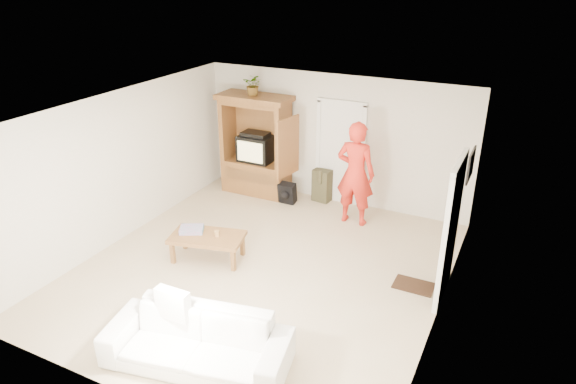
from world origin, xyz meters
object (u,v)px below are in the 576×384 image
at_px(man, 355,174).
at_px(sofa, 197,341).
at_px(armoire, 257,152).
at_px(coffee_table, 207,239).

relative_size(man, sofa, 0.88).
bearing_deg(man, armoire, -10.72).
distance_m(sofa, coffee_table, 2.44).
height_order(man, coffee_table, man).
height_order(armoire, coffee_table, armoire).
bearing_deg(coffee_table, man, 40.23).
height_order(armoire, sofa, armoire).
height_order(man, sofa, man).
bearing_deg(sofa, armoire, 100.42).
bearing_deg(sofa, coffee_table, 110.64).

